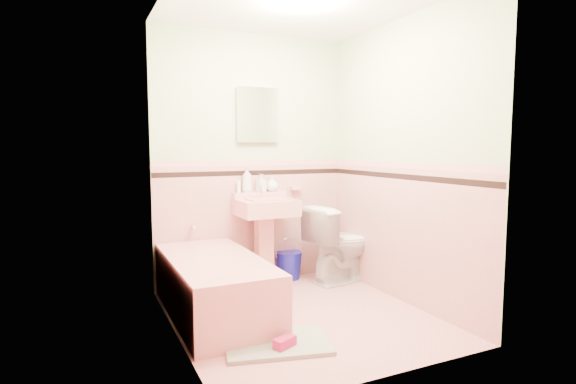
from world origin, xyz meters
name	(u,v)px	position (x,y,z in m)	size (l,w,h in m)	color
floor	(301,316)	(0.00, 0.00, 0.00)	(2.20, 2.20, 0.00)	pink
ceiling	(302,0)	(0.00, 0.00, 2.50)	(2.20, 2.20, 0.00)	white
wall_back	(252,160)	(0.00, 1.10, 1.25)	(2.50, 2.50, 0.00)	#F8E5CA
wall_front	(388,170)	(0.00, -1.10, 1.25)	(2.50, 2.50, 0.00)	#F8E5CA
wall_left	(174,166)	(-1.00, 0.00, 1.25)	(2.50, 2.50, 0.00)	#F8E5CA
wall_right	(402,162)	(1.00, 0.00, 1.25)	(2.50, 2.50, 0.00)	#F8E5CA
wainscot_back	(253,224)	(0.00, 1.09, 0.60)	(2.00, 2.00, 0.00)	pink
wainscot_front	(384,280)	(0.00, -1.09, 0.60)	(2.00, 2.00, 0.00)	pink
wainscot_left	(178,257)	(-0.99, 0.00, 0.60)	(2.20, 2.20, 0.00)	pink
wainscot_right	(399,234)	(0.99, 0.00, 0.60)	(2.20, 2.20, 0.00)	pink
accent_back	(253,173)	(0.00, 1.08, 1.12)	(2.00, 2.00, 0.00)	black
accent_front	(385,192)	(0.00, -1.08, 1.12)	(2.00, 2.00, 0.00)	black
accent_left	(177,184)	(-0.98, 0.00, 1.12)	(2.20, 2.20, 0.00)	black
accent_right	(400,176)	(0.98, 0.00, 1.12)	(2.20, 2.20, 0.00)	black
cap_back	(253,163)	(0.00, 1.08, 1.22)	(2.00, 2.00, 0.00)	pink
cap_front	(386,175)	(0.00, -1.08, 1.22)	(2.00, 2.00, 0.00)	pink
cap_left	(177,170)	(-0.98, 0.00, 1.22)	(2.20, 2.20, 0.00)	pink
cap_right	(400,165)	(0.98, 0.00, 1.22)	(2.20, 2.20, 0.00)	pink
bathtub	(215,288)	(-0.63, 0.33, 0.23)	(0.70, 1.50, 0.45)	#DC8E8C
tub_faucet	(193,226)	(-0.63, 1.05, 0.63)	(0.04, 0.04, 0.12)	silver
sink	(266,243)	(0.05, 0.86, 0.44)	(0.55, 0.48, 0.87)	#DC8E8C
sink_faucet	(261,190)	(0.05, 1.00, 0.95)	(0.02, 0.02, 0.10)	silver
medicine_cabinet	(258,115)	(0.05, 1.07, 1.70)	(0.44, 0.04, 0.55)	white
soap_dish	(296,188)	(0.47, 1.06, 0.95)	(0.11, 0.06, 0.04)	#DC8E8C
soap_bottle_left	(247,180)	(-0.08, 1.04, 1.06)	(0.10, 0.10, 0.26)	#B2B2B2
soap_bottle_mid	(261,183)	(0.07, 1.04, 1.02)	(0.08, 0.08, 0.18)	#B2B2B2
soap_bottle_right	(272,184)	(0.19, 1.04, 1.01)	(0.12, 0.12, 0.16)	#B2B2B2
tube	(239,187)	(-0.17, 1.04, 0.99)	(0.04, 0.04, 0.12)	white
toilet	(343,243)	(0.83, 0.70, 0.40)	(0.44, 0.78, 0.79)	white
bucket	(289,265)	(0.36, 1.01, 0.14)	(0.29, 0.29, 0.29)	#1316A0
bath_mat	(277,343)	(-0.40, -0.42, 0.01)	(0.72, 0.48, 0.03)	gray
shoe	(285,342)	(-0.39, -0.52, 0.06)	(0.16, 0.08, 0.07)	#BF1E59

